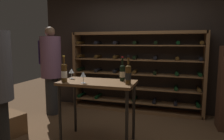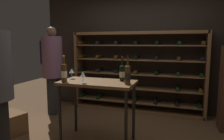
{
  "view_description": "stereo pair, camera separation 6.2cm",
  "coord_description": "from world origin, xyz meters",
  "px_view_note": "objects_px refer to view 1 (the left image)",
  "views": [
    {
      "loc": [
        0.76,
        -2.79,
        1.49
      ],
      "look_at": [
        -0.15,
        0.19,
        1.08
      ],
      "focal_mm": 32.97,
      "sensor_mm": 36.0,
      "label": 1
    },
    {
      "loc": [
        0.82,
        -2.77,
        1.49
      ],
      "look_at": [
        -0.15,
        0.19,
        1.08
      ],
      "focal_mm": 32.97,
      "sensor_mm": 36.0,
      "label": 2
    }
  ],
  "objects_px": {
    "wine_rack": "(135,72)",
    "wine_glass_stemmed_left": "(71,71)",
    "wine_glass_stemmed_center": "(83,75)",
    "person_bystander_red_print": "(51,67)",
    "wine_bottle_green_slim": "(122,72)",
    "wine_crate": "(9,124)",
    "wine_bottle_gold_foil": "(64,72)",
    "tasting_table": "(98,89)",
    "wine_bottle_red_label": "(128,74)"
  },
  "relations": [
    {
      "from": "person_bystander_red_print",
      "to": "wine_rack",
      "type": "bearing_deg",
      "value": -32.22
    },
    {
      "from": "wine_bottle_green_slim",
      "to": "wine_glass_stemmed_center",
      "type": "distance_m",
      "value": 0.58
    },
    {
      "from": "tasting_table",
      "to": "wine_bottle_gold_foil",
      "type": "bearing_deg",
      "value": -155.85
    },
    {
      "from": "wine_bottle_red_label",
      "to": "wine_rack",
      "type": "bearing_deg",
      "value": 97.33
    },
    {
      "from": "wine_bottle_gold_foil",
      "to": "wine_glass_stemmed_center",
      "type": "xyz_separation_m",
      "value": [
        0.29,
        0.02,
        -0.02
      ]
    },
    {
      "from": "tasting_table",
      "to": "wine_bottle_green_slim",
      "type": "distance_m",
      "value": 0.44
    },
    {
      "from": "wine_crate",
      "to": "wine_bottle_gold_foil",
      "type": "bearing_deg",
      "value": -1.29
    },
    {
      "from": "person_bystander_red_print",
      "to": "tasting_table",
      "type": "bearing_deg",
      "value": -87.88
    },
    {
      "from": "wine_rack",
      "to": "wine_glass_stemmed_left",
      "type": "relative_size",
      "value": 17.82
    },
    {
      "from": "wine_crate",
      "to": "wine_bottle_gold_foil",
      "type": "relative_size",
      "value": 1.25
    },
    {
      "from": "wine_rack",
      "to": "wine_glass_stemmed_left",
      "type": "xyz_separation_m",
      "value": [
        -0.73,
        -1.47,
        0.19
      ]
    },
    {
      "from": "wine_bottle_green_slim",
      "to": "person_bystander_red_print",
      "type": "bearing_deg",
      "value": 156.17
    },
    {
      "from": "wine_bottle_gold_foil",
      "to": "wine_bottle_green_slim",
      "type": "distance_m",
      "value": 0.84
    },
    {
      "from": "tasting_table",
      "to": "person_bystander_red_print",
      "type": "bearing_deg",
      "value": 146.8
    },
    {
      "from": "wine_rack",
      "to": "person_bystander_red_print",
      "type": "distance_m",
      "value": 1.77
    },
    {
      "from": "tasting_table",
      "to": "wine_bottle_green_slim",
      "type": "xyz_separation_m",
      "value": [
        0.34,
        0.14,
        0.25
      ]
    },
    {
      "from": "wine_rack",
      "to": "wine_glass_stemmed_center",
      "type": "distance_m",
      "value": 1.8
    },
    {
      "from": "person_bystander_red_print",
      "to": "wine_bottle_red_label",
      "type": "relative_size",
      "value": 4.67
    },
    {
      "from": "wine_crate",
      "to": "wine_bottle_green_slim",
      "type": "relative_size",
      "value": 1.32
    },
    {
      "from": "wine_rack",
      "to": "wine_crate",
      "type": "bearing_deg",
      "value": -135.23
    },
    {
      "from": "person_bystander_red_print",
      "to": "wine_glass_stemmed_center",
      "type": "height_order",
      "value": "person_bystander_red_print"
    },
    {
      "from": "wine_crate",
      "to": "wine_bottle_green_slim",
      "type": "bearing_deg",
      "value": 9.7
    },
    {
      "from": "wine_glass_stemmed_center",
      "to": "wine_glass_stemmed_left",
      "type": "xyz_separation_m",
      "value": [
        -0.33,
        0.27,
        -0.0
      ]
    },
    {
      "from": "wine_bottle_gold_foil",
      "to": "wine_glass_stemmed_left",
      "type": "distance_m",
      "value": 0.29
    },
    {
      "from": "wine_bottle_gold_foil",
      "to": "wine_glass_stemmed_left",
      "type": "height_order",
      "value": "wine_bottle_gold_foil"
    },
    {
      "from": "person_bystander_red_print",
      "to": "wine_glass_stemmed_left",
      "type": "distance_m",
      "value": 1.2
    },
    {
      "from": "person_bystander_red_print",
      "to": "wine_bottle_green_slim",
      "type": "distance_m",
      "value": 1.86
    },
    {
      "from": "tasting_table",
      "to": "wine_crate",
      "type": "xyz_separation_m",
      "value": [
        -1.49,
        -0.17,
        -0.64
      ]
    },
    {
      "from": "person_bystander_red_print",
      "to": "wine_glass_stemmed_center",
      "type": "bearing_deg",
      "value": -95.95
    },
    {
      "from": "wine_rack",
      "to": "wine_bottle_green_slim",
      "type": "height_order",
      "value": "wine_rack"
    },
    {
      "from": "wine_glass_stemmed_left",
      "to": "wine_glass_stemmed_center",
      "type": "bearing_deg",
      "value": -39.82
    },
    {
      "from": "wine_rack",
      "to": "wine_bottle_red_label",
      "type": "bearing_deg",
      "value": -82.67
    },
    {
      "from": "tasting_table",
      "to": "wine_glass_stemmed_center",
      "type": "xyz_separation_m",
      "value": [
        -0.14,
        -0.18,
        0.24
      ]
    },
    {
      "from": "wine_crate",
      "to": "person_bystander_red_print",
      "type": "bearing_deg",
      "value": 83.42
    },
    {
      "from": "wine_rack",
      "to": "tasting_table",
      "type": "xyz_separation_m",
      "value": [
        -0.26,
        -1.57,
        -0.05
      ]
    },
    {
      "from": "wine_crate",
      "to": "wine_rack",
      "type": "bearing_deg",
      "value": 44.77
    },
    {
      "from": "wine_bottle_green_slim",
      "to": "wine_glass_stemmed_left",
      "type": "relative_size",
      "value": 2.29
    },
    {
      "from": "wine_bottle_red_label",
      "to": "wine_bottle_green_slim",
      "type": "relative_size",
      "value": 1.07
    },
    {
      "from": "wine_glass_stemmed_left",
      "to": "wine_rack",
      "type": "bearing_deg",
      "value": 63.53
    },
    {
      "from": "wine_bottle_red_label",
      "to": "tasting_table",
      "type": "bearing_deg",
      "value": 169.91
    },
    {
      "from": "tasting_table",
      "to": "wine_bottle_gold_foil",
      "type": "xyz_separation_m",
      "value": [
        -0.43,
        -0.19,
        0.26
      ]
    },
    {
      "from": "tasting_table",
      "to": "wine_glass_stemmed_center",
      "type": "height_order",
      "value": "wine_glass_stemmed_center"
    },
    {
      "from": "person_bystander_red_print",
      "to": "wine_bottle_red_label",
      "type": "xyz_separation_m",
      "value": [
        1.84,
        -0.98,
        0.07
      ]
    },
    {
      "from": "person_bystander_red_print",
      "to": "wine_bottle_green_slim",
      "type": "bearing_deg",
      "value": -78.51
    },
    {
      "from": "wine_glass_stemmed_center",
      "to": "wine_glass_stemmed_left",
      "type": "distance_m",
      "value": 0.43
    },
    {
      "from": "wine_bottle_red_label",
      "to": "wine_glass_stemmed_center",
      "type": "bearing_deg",
      "value": -171.35
    },
    {
      "from": "wine_rack",
      "to": "wine_bottle_gold_foil",
      "type": "relative_size",
      "value": 7.34
    },
    {
      "from": "wine_glass_stemmed_center",
      "to": "wine_bottle_green_slim",
      "type": "bearing_deg",
      "value": 33.72
    },
    {
      "from": "wine_glass_stemmed_center",
      "to": "wine_bottle_red_label",
      "type": "bearing_deg",
      "value": 8.65
    },
    {
      "from": "tasting_table",
      "to": "wine_bottle_green_slim",
      "type": "relative_size",
      "value": 3.02
    }
  ]
}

